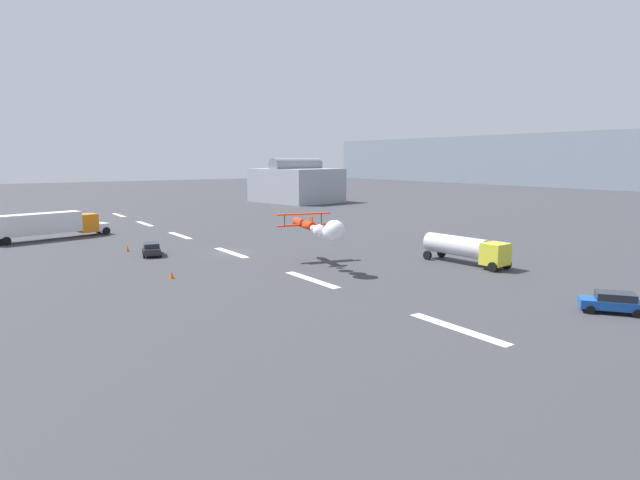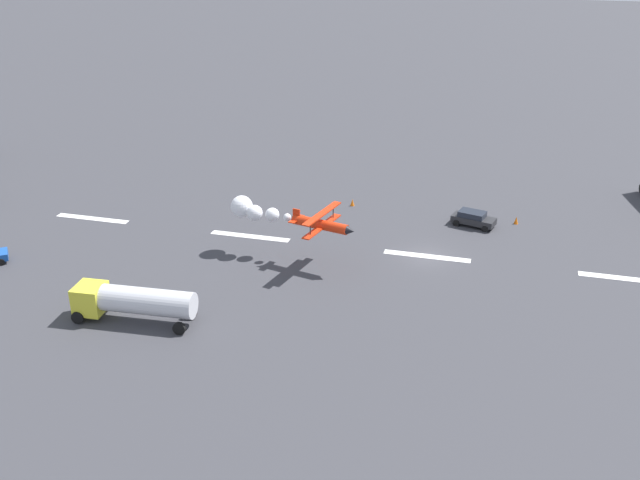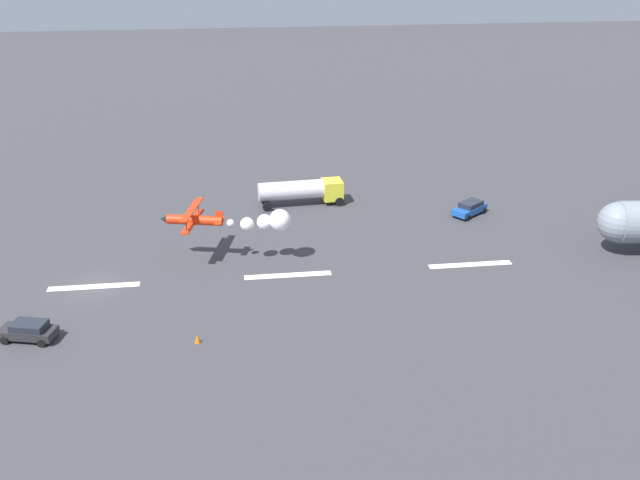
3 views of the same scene
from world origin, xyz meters
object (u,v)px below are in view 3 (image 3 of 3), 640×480
(followme_car_yellow, at_px, (28,330))
(traffic_cone_far, at_px, (198,338))
(stunt_biplane_red, at_px, (247,221))
(airport_staff_sedan, at_px, (470,208))
(fuel_tanker_truck, at_px, (302,190))

(followme_car_yellow, xyz_separation_m, traffic_cone_far, (12.96, -2.15, -0.44))
(stunt_biplane_red, relative_size, followme_car_yellow, 2.66)
(followme_car_yellow, bearing_deg, airport_staff_sedan, 25.88)
(stunt_biplane_red, relative_size, traffic_cone_far, 16.33)
(fuel_tanker_truck, xyz_separation_m, followme_car_yellow, (-24.01, -25.83, -0.94))
(followme_car_yellow, distance_m, traffic_cone_far, 13.15)
(fuel_tanker_truck, distance_m, airport_staff_sedan, 18.88)
(fuel_tanker_truck, relative_size, traffic_cone_far, 12.96)
(traffic_cone_far, bearing_deg, followme_car_yellow, 170.60)
(stunt_biplane_red, bearing_deg, followme_car_yellow, -145.80)
(stunt_biplane_red, relative_size, airport_staff_sedan, 2.72)
(stunt_biplane_red, relative_size, fuel_tanker_truck, 1.26)
(followme_car_yellow, distance_m, airport_staff_sedan, 46.75)
(fuel_tanker_truck, xyz_separation_m, airport_staff_sedan, (18.06, -5.42, -0.94))
(fuel_tanker_truck, xyz_separation_m, traffic_cone_far, (-11.04, -27.97, -1.37))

